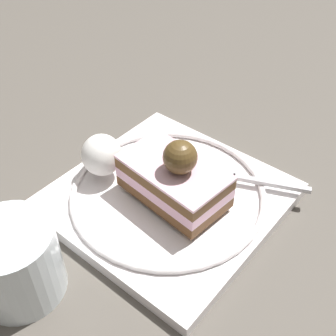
{
  "coord_description": "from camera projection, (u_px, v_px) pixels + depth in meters",
  "views": [
    {
      "loc": [
        -0.26,
        -0.13,
        0.34
      ],
      "look_at": [
        0.03,
        0.02,
        0.05
      ],
      "focal_mm": 45.61,
      "sensor_mm": 36.0,
      "label": 1
    }
  ],
  "objects": [
    {
      "name": "ground_plane",
      "position": [
        171.0,
        225.0,
        0.44
      ],
      "size": [
        2.4,
        2.4,
        0.0
      ],
      "primitive_type": "plane",
      "color": "#544E47"
    },
    {
      "name": "dessert_plate",
      "position": [
        168.0,
        196.0,
        0.46
      ],
      "size": [
        0.26,
        0.26,
        0.02
      ],
      "color": "white",
      "rests_on": "ground_plane"
    },
    {
      "name": "cake_slice",
      "position": [
        175.0,
        178.0,
        0.43
      ],
      "size": [
        0.09,
        0.12,
        0.07
      ],
      "color": "brown",
      "rests_on": "dessert_plate"
    },
    {
      "name": "whipped_cream_dollop",
      "position": [
        102.0,
        155.0,
        0.46
      ],
      "size": [
        0.04,
        0.04,
        0.05
      ],
      "primitive_type": "ellipsoid",
      "color": "white",
      "rests_on": "dessert_plate"
    },
    {
      "name": "fork",
      "position": [
        246.0,
        179.0,
        0.46
      ],
      "size": [
        0.03,
        0.13,
        0.0
      ],
      "color": "silver",
      "rests_on": "dessert_plate"
    },
    {
      "name": "drink_glass_near",
      "position": [
        16.0,
        266.0,
        0.37
      ],
      "size": [
        0.08,
        0.08,
        0.07
      ],
      "color": "silver",
      "rests_on": "ground_plane"
    }
  ]
}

